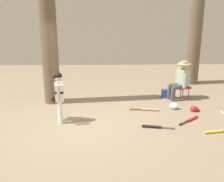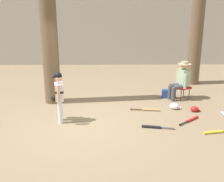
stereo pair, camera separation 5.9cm
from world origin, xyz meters
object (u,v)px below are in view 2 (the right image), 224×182
object	(u,v)px
folding_stool	(183,88)
seated_spectator	(181,79)
tree_near_player	(49,31)
bat_wood_tan	(148,110)
handbag_beside_stool	(167,94)
batting_helmet_red	(195,109)
bat_red_barrel	(191,120)
batting_helmet_white	(175,106)
young_ballplayer	(59,94)
bat_black_composite	(154,127)
bat_yellow_trainer	(216,132)
tree_behind_spectator	(198,19)

from	to	relation	value
folding_stool	seated_spectator	distance (m)	0.29
tree_near_player	bat_wood_tan	xyz separation A→B (m)	(2.83, -0.83, -2.12)
seated_spectator	tree_near_player	bearing A→B (deg)	-177.22
handbag_beside_stool	batting_helmet_red	world-z (taller)	handbag_beside_stool
bat_red_barrel	batting_helmet_white	world-z (taller)	batting_helmet_white
folding_stool	batting_helmet_white	size ratio (longest dim) A/B	1.60
batting_helmet_red	young_ballplayer	bearing A→B (deg)	-170.23
bat_red_barrel	bat_black_composite	size ratio (longest dim) A/B	0.81
tree_near_player	bat_black_composite	bearing A→B (deg)	-35.37
bat_yellow_trainer	batting_helmet_red	world-z (taller)	batting_helmet_red
bat_black_composite	bat_yellow_trainer	distance (m)	1.45
batting_helmet_white	young_ballplayer	bearing A→B (deg)	-164.99
tree_near_player	bat_wood_tan	size ratio (longest dim) A/B	6.30
seated_spectator	batting_helmet_red	size ratio (longest dim) A/B	4.39
young_ballplayer	bat_red_barrel	xyz separation A→B (m)	(3.38, -0.03, -0.71)
bat_wood_tan	folding_stool	bearing A→B (deg)	40.66
bat_red_barrel	batting_helmet_white	size ratio (longest dim) A/B	1.98
tree_near_player	seated_spectator	distance (m)	4.25
bat_red_barrel	bat_yellow_trainer	size ratio (longest dim) A/B	0.79
seated_spectator	bat_wood_tan	distance (m)	1.65
young_ballplayer	bat_red_barrel	bearing A→B (deg)	-0.53
tree_near_player	tree_behind_spectator	size ratio (longest dim) A/B	0.91
folding_stool	batting_helmet_white	xyz separation A→B (m)	(-0.45, -0.91, -0.29)
bat_yellow_trainer	bat_wood_tan	world-z (taller)	same
batting_helmet_red	handbag_beside_stool	bearing A→B (deg)	113.65
young_ballplayer	bat_red_barrel	distance (m)	3.45
bat_black_composite	batting_helmet_red	xyz separation A→B (m)	(1.32, 1.09, 0.03)
folding_stool	handbag_beside_stool	distance (m)	0.53
bat_wood_tan	batting_helmet_red	bearing A→B (deg)	-3.00
tree_near_player	folding_stool	bearing A→B (deg)	3.19
bat_black_composite	bat_wood_tan	xyz separation A→B (m)	(0.03, 1.16, -0.00)
bat_wood_tan	batting_helmet_red	distance (m)	1.30
young_ballplayer	batting_helmet_red	bearing A→B (deg)	9.77
handbag_beside_stool	bat_black_composite	distance (m)	2.44
bat_red_barrel	folding_stool	bearing A→B (deg)	82.83
handbag_beside_stool	bat_wood_tan	distance (m)	1.38
handbag_beside_stool	bat_yellow_trainer	distance (m)	2.68
folding_stool	seated_spectator	bearing A→B (deg)	-160.27
tree_behind_spectator	batting_helmet_white	bearing A→B (deg)	-115.59
folding_stool	seated_spectator	world-z (taller)	seated_spectator
seated_spectator	bat_black_composite	distance (m)	2.55
handbag_beside_stool	batting_helmet_white	distance (m)	1.00
bat_red_barrel	batting_helmet_red	xyz separation A→B (m)	(0.29, 0.66, 0.03)
batting_helmet_white	tree_behind_spectator	bearing A→B (deg)	64.41
bat_yellow_trainer	bat_wood_tan	size ratio (longest dim) A/B	0.98
young_ballplayer	bat_red_barrel	size ratio (longest dim) A/B	2.07
tree_near_player	bat_red_barrel	bearing A→B (deg)	-22.17
folding_stool	bat_yellow_trainer	bearing A→B (deg)	-86.38
tree_behind_spectator	batting_helmet_red	world-z (taller)	tree_behind_spectator
handbag_beside_stool	batting_helmet_white	world-z (taller)	handbag_beside_stool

